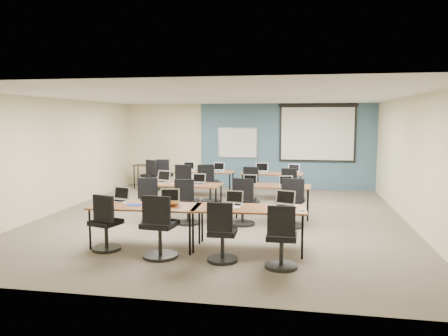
% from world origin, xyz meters
% --- Properties ---
extents(floor, '(8.00, 9.00, 0.02)m').
position_xyz_m(floor, '(0.00, 0.00, 0.00)').
color(floor, '#6B6354').
rests_on(floor, ground).
extents(ceiling, '(8.00, 9.00, 0.02)m').
position_xyz_m(ceiling, '(0.00, 0.00, 2.70)').
color(ceiling, white).
rests_on(ceiling, ground).
extents(wall_back, '(8.00, 0.04, 2.70)m').
position_xyz_m(wall_back, '(0.00, 4.50, 1.35)').
color(wall_back, beige).
rests_on(wall_back, ground).
extents(wall_front, '(8.00, 0.04, 2.70)m').
position_xyz_m(wall_front, '(0.00, -4.50, 1.35)').
color(wall_front, beige).
rests_on(wall_front, ground).
extents(wall_left, '(0.04, 9.00, 2.70)m').
position_xyz_m(wall_left, '(-4.00, 0.00, 1.35)').
color(wall_left, beige).
rests_on(wall_left, ground).
extents(wall_right, '(0.04, 9.00, 2.70)m').
position_xyz_m(wall_right, '(4.00, 0.00, 1.35)').
color(wall_right, beige).
rests_on(wall_right, ground).
extents(blue_accent_panel, '(5.50, 0.04, 2.70)m').
position_xyz_m(blue_accent_panel, '(1.25, 4.47, 1.35)').
color(blue_accent_panel, '#3D5977').
rests_on(blue_accent_panel, wall_back).
extents(whiteboard, '(1.28, 0.03, 0.98)m').
position_xyz_m(whiteboard, '(-0.30, 4.43, 1.45)').
color(whiteboard, '#B4B8BC').
rests_on(whiteboard, wall_back).
extents(projector_screen, '(2.40, 0.10, 1.82)m').
position_xyz_m(projector_screen, '(2.20, 4.41, 1.89)').
color(projector_screen, black).
rests_on(projector_screen, wall_back).
extents(training_table_front_left, '(1.87, 0.78, 0.73)m').
position_xyz_m(training_table_front_left, '(-0.91, -2.36, 0.69)').
color(training_table_front_left, '#A4743E').
rests_on(training_table_front_left, floor).
extents(training_table_front_right, '(1.90, 0.79, 0.73)m').
position_xyz_m(training_table_front_right, '(0.88, -2.24, 0.69)').
color(training_table_front_right, '#A16B37').
rests_on(training_table_front_right, floor).
extents(training_table_mid_left, '(1.77, 0.74, 0.73)m').
position_xyz_m(training_table_mid_left, '(-0.94, 0.19, 0.68)').
color(training_table_mid_left, '#A87631').
rests_on(training_table_mid_left, floor).
extents(training_table_mid_right, '(1.69, 0.70, 0.73)m').
position_xyz_m(training_table_mid_right, '(1.11, 0.34, 0.68)').
color(training_table_mid_right, '#9E6947').
rests_on(training_table_mid_right, floor).
extents(training_table_back_left, '(1.67, 0.69, 0.73)m').
position_xyz_m(training_table_back_left, '(-0.99, 2.69, 0.68)').
color(training_table_back_left, olive).
rests_on(training_table_back_left, floor).
extents(training_table_back_right, '(1.68, 0.70, 0.73)m').
position_xyz_m(training_table_back_right, '(0.94, 2.57, 0.68)').
color(training_table_back_right, olive).
rests_on(training_table_back_right, floor).
extents(laptop_0, '(0.33, 0.28, 0.25)m').
position_xyz_m(laptop_0, '(-1.50, -2.08, 0.79)').
color(laptop_0, '#A7A7AC').
rests_on(laptop_0, training_table_front_left).
extents(mouse_0, '(0.07, 0.10, 0.04)m').
position_xyz_m(mouse_0, '(-1.31, -2.28, 0.74)').
color(mouse_0, white).
rests_on(mouse_0, training_table_front_left).
extents(task_chair_0, '(0.50, 0.49, 0.98)m').
position_xyz_m(task_chair_0, '(-1.49, -2.72, 0.40)').
color(task_chair_0, black).
rests_on(task_chair_0, floor).
extents(laptop_1, '(0.34, 0.29, 0.26)m').
position_xyz_m(laptop_1, '(-0.56, -2.14, 0.79)').
color(laptop_1, '#B1B1B5').
rests_on(laptop_1, training_table_front_left).
extents(mouse_1, '(0.09, 0.12, 0.04)m').
position_xyz_m(mouse_1, '(-0.40, -2.26, 0.74)').
color(mouse_1, white).
rests_on(mouse_1, training_table_front_left).
extents(task_chair_1, '(0.57, 0.57, 1.04)m').
position_xyz_m(task_chair_1, '(-0.47, -2.95, 0.43)').
color(task_chair_1, black).
rests_on(task_chair_1, floor).
extents(laptop_2, '(0.31, 0.27, 0.24)m').
position_xyz_m(laptop_2, '(0.59, -2.05, 0.79)').
color(laptop_2, silver).
rests_on(laptop_2, training_table_front_right).
extents(mouse_2, '(0.09, 0.11, 0.04)m').
position_xyz_m(mouse_2, '(0.67, -2.30, 0.74)').
color(mouse_2, white).
rests_on(mouse_2, training_table_front_right).
extents(task_chair_2, '(0.48, 0.48, 0.97)m').
position_xyz_m(task_chair_2, '(0.55, -2.96, 0.40)').
color(task_chair_2, black).
rests_on(task_chair_2, floor).
extents(laptop_3, '(0.35, 0.30, 0.27)m').
position_xyz_m(laptop_3, '(1.48, -2.02, 0.80)').
color(laptop_3, '#9F9FAB').
rests_on(laptop_3, training_table_front_right).
extents(mouse_3, '(0.08, 0.11, 0.03)m').
position_xyz_m(mouse_3, '(1.77, -2.32, 0.74)').
color(mouse_3, white).
rests_on(mouse_3, training_table_front_right).
extents(task_chair_3, '(0.50, 0.50, 0.98)m').
position_xyz_m(task_chair_3, '(1.47, -3.10, 0.40)').
color(task_chair_3, black).
rests_on(task_chair_3, floor).
extents(laptop_4, '(0.35, 0.30, 0.27)m').
position_xyz_m(laptop_4, '(-1.49, 0.38, 0.80)').
color(laptop_4, '#A8A8AC').
rests_on(laptop_4, training_table_mid_left).
extents(mouse_4, '(0.07, 0.10, 0.03)m').
position_xyz_m(mouse_4, '(-1.15, 0.06, 0.74)').
color(mouse_4, white).
rests_on(mouse_4, training_table_mid_left).
extents(task_chair_4, '(0.51, 0.51, 0.99)m').
position_xyz_m(task_chair_4, '(-1.39, -0.69, 0.41)').
color(task_chair_4, black).
rests_on(task_chair_4, floor).
extents(laptop_5, '(0.30, 0.26, 0.23)m').
position_xyz_m(laptop_5, '(-0.60, 0.26, 0.79)').
color(laptop_5, silver).
rests_on(laptop_5, training_table_mid_left).
extents(mouse_5, '(0.07, 0.10, 0.03)m').
position_xyz_m(mouse_5, '(-0.29, 0.09, 0.74)').
color(mouse_5, white).
rests_on(mouse_5, training_table_mid_left).
extents(task_chair_5, '(0.50, 0.50, 0.98)m').
position_xyz_m(task_chair_5, '(-0.61, -0.68, 0.40)').
color(task_chair_5, black).
rests_on(task_chair_5, floor).
extents(laptop_6, '(0.31, 0.27, 0.24)m').
position_xyz_m(laptop_6, '(0.60, 0.23, 0.79)').
color(laptop_6, silver).
rests_on(laptop_6, training_table_mid_right).
extents(mouse_6, '(0.06, 0.09, 0.03)m').
position_xyz_m(mouse_6, '(0.71, 0.13, 0.74)').
color(mouse_6, white).
rests_on(mouse_6, training_table_mid_right).
extents(task_chair_6, '(0.53, 0.53, 1.01)m').
position_xyz_m(task_chair_6, '(0.55, -0.55, 0.42)').
color(task_chair_6, black).
rests_on(task_chair_6, floor).
extents(laptop_7, '(0.30, 0.26, 0.23)m').
position_xyz_m(laptop_7, '(1.40, 0.22, 0.79)').
color(laptop_7, '#B4B5C2').
rests_on(laptop_7, training_table_mid_right).
extents(mouse_7, '(0.09, 0.12, 0.04)m').
position_xyz_m(mouse_7, '(1.62, 0.07, 0.74)').
color(mouse_7, white).
rests_on(mouse_7, training_table_mid_right).
extents(task_chair_7, '(0.56, 0.56, 1.04)m').
position_xyz_m(task_chair_7, '(1.54, -0.56, 0.43)').
color(task_chair_7, black).
rests_on(task_chair_7, floor).
extents(laptop_8, '(0.32, 0.28, 0.25)m').
position_xyz_m(laptop_8, '(-1.50, 2.76, 0.79)').
color(laptop_8, '#B3B3B3').
rests_on(laptop_8, training_table_back_left).
extents(mouse_8, '(0.06, 0.10, 0.03)m').
position_xyz_m(mouse_8, '(-1.24, 2.44, 0.74)').
color(mouse_8, white).
rests_on(mouse_8, training_table_back_left).
extents(task_chair_8, '(0.54, 0.54, 1.02)m').
position_xyz_m(task_chair_8, '(-1.32, 1.75, 0.42)').
color(task_chair_8, black).
rests_on(task_chair_8, floor).
extents(laptop_9, '(0.33, 0.28, 0.25)m').
position_xyz_m(laptop_9, '(-0.60, 2.74, 0.79)').
color(laptop_9, '#ACACB7').
rests_on(laptop_9, training_table_back_left).
extents(mouse_9, '(0.09, 0.12, 0.04)m').
position_xyz_m(mouse_9, '(-0.42, 2.52, 0.74)').
color(mouse_9, white).
rests_on(mouse_9, training_table_back_left).
extents(task_chair_9, '(0.57, 0.54, 1.02)m').
position_xyz_m(task_chair_9, '(-0.69, 1.89, 0.42)').
color(task_chair_9, black).
rests_on(task_chair_9, floor).
extents(laptop_10, '(0.35, 0.30, 0.26)m').
position_xyz_m(laptop_10, '(0.64, 2.67, 0.80)').
color(laptop_10, '#A6A5AB').
rests_on(laptop_10, training_table_back_right).
extents(mouse_10, '(0.06, 0.09, 0.03)m').
position_xyz_m(mouse_10, '(0.71, 2.44, 0.74)').
color(mouse_10, white).
rests_on(mouse_10, training_table_back_right).
extents(task_chair_10, '(0.49, 0.49, 0.98)m').
position_xyz_m(task_chair_10, '(0.43, 1.92, 0.40)').
color(task_chair_10, black).
rests_on(task_chair_10, floor).
extents(laptop_11, '(0.31, 0.26, 0.24)m').
position_xyz_m(laptop_11, '(1.53, 2.78, 0.79)').
color(laptop_11, '#AAAAAB').
rests_on(laptop_11, training_table_back_right).
extents(mouse_11, '(0.06, 0.09, 0.03)m').
position_xyz_m(mouse_11, '(1.58, 2.43, 0.74)').
color(mouse_11, white).
rests_on(mouse_11, training_table_back_right).
extents(task_chair_11, '(0.49, 0.49, 0.97)m').
position_xyz_m(task_chair_11, '(1.43, 1.82, 0.40)').
color(task_chair_11, black).
rests_on(task_chair_11, floor).
extents(blue_mousepad, '(0.26, 0.23, 0.01)m').
position_xyz_m(blue_mousepad, '(-1.11, -2.37, 0.73)').
color(blue_mousepad, '#152E9F').
rests_on(blue_mousepad, training_table_front_left).
extents(snack_bowl, '(0.37, 0.37, 0.08)m').
position_xyz_m(snack_bowl, '(-0.45, -2.32, 0.77)').
color(snack_bowl, brown).
rests_on(snack_bowl, training_table_front_left).
extents(snack_plate, '(0.22, 0.22, 0.01)m').
position_xyz_m(snack_plate, '(0.65, -2.31, 0.74)').
color(snack_plate, white).
rests_on(snack_plate, training_table_front_right).
extents(coffee_cup, '(0.07, 0.07, 0.05)m').
position_xyz_m(coffee_cup, '(0.61, -2.30, 0.77)').
color(coffee_cup, silver).
rests_on(coffee_cup, snack_plate).
extents(utility_table, '(0.83, 0.46, 0.75)m').
position_xyz_m(utility_table, '(-3.17, 3.84, 0.64)').
color(utility_table, black).
rests_on(utility_table, floor).
extents(spare_chair_a, '(0.49, 0.49, 0.98)m').
position_xyz_m(spare_chair_a, '(-2.46, 3.55, 0.40)').
color(spare_chair_a, black).
rests_on(spare_chair_a, floor).
extents(spare_chair_b, '(0.54, 0.50, 0.98)m').
position_xyz_m(spare_chair_b, '(-2.82, 3.24, 0.40)').
color(spare_chair_b, black).
rests_on(spare_chair_b, floor).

